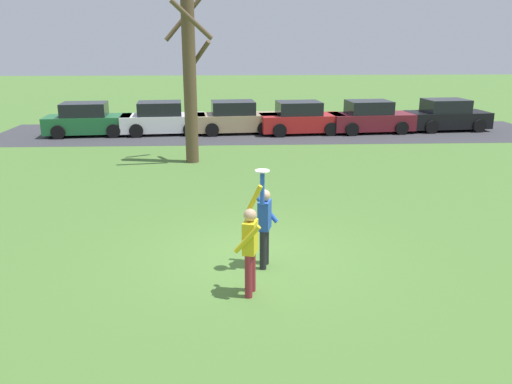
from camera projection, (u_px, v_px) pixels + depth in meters
The scene contains 12 objects.
ground_plane at pixel (253, 257), 11.21m from camera, with size 120.00×120.00×0.00m, color #4C7533.
person_catcher at pixel (264, 222), 10.47m from camera, with size 0.49×0.58×2.08m.
person_defender at pixel (250, 244), 9.31m from camera, with size 0.54×0.62×2.04m.
frisbee_disc at pixel (262, 171), 9.95m from camera, with size 0.28×0.28×0.02m, color white.
parked_car_green at pixel (88, 120), 25.32m from camera, with size 4.25×2.33×1.59m.
parked_car_white at pixel (163, 119), 25.69m from camera, with size 4.25×2.33×1.59m.
parked_car_tan at pixel (235, 118), 25.95m from camera, with size 4.25×2.33×1.59m.
parked_car_red at pixel (301, 119), 25.79m from camera, with size 4.25×2.33×1.59m.
parked_car_maroon at pixel (370, 118), 26.12m from camera, with size 4.25×2.33×1.59m.
parked_car_black at pixel (447, 116), 26.77m from camera, with size 4.25×2.33×1.59m.
parking_strip at pixel (271, 133), 26.22m from camera, with size 27.27×6.40×0.01m, color #38383D.
bare_tree_tall at pixel (190, 71), 18.99m from camera, with size 1.88×1.92×6.47m.
Camera 1 is at (-0.42, -10.35, 4.51)m, focal length 36.41 mm.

